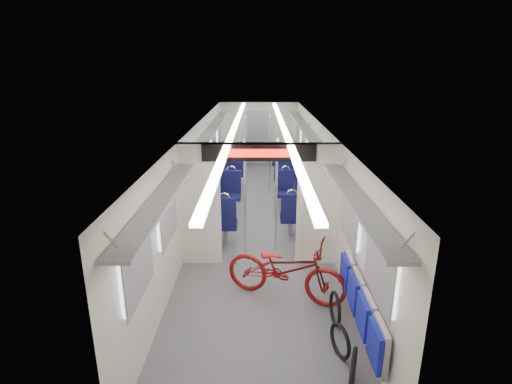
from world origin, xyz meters
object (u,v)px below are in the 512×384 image
seat_bay_far_right (288,165)px  stanchion_far_right (269,156)px  bike_hoop_a (353,369)px  stanchion_near_right (276,196)px  bike_hoop_c (335,310)px  seat_bay_near_right (298,199)px  stanchion_near_left (245,198)px  stanchion_far_left (246,159)px  bike_hoop_b (340,342)px  flip_bench (360,304)px  bicycle (286,269)px  seat_bay_near_left (218,203)px  seat_bay_far_left (230,163)px

seat_bay_far_right → stanchion_far_right: (-0.65, -1.35, 0.58)m
bike_hoop_a → stanchion_near_right: bearing=102.0°
bike_hoop_c → seat_bay_near_right: seat_bay_near_right is taller
stanchion_near_left → stanchion_far_left: same height
bike_hoop_a → stanchion_far_right: size_ratio=0.21×
bike_hoop_b → bike_hoop_c: (0.06, 0.68, 0.02)m
flip_bench → stanchion_far_right: stanchion_far_right is taller
flip_bench → seat_bay_near_right: 4.43m
bicycle → stanchion_far_left: size_ratio=0.86×
seat_bay_far_right → flip_bench: bearing=-86.9°
seat_bay_near_right → stanchion_far_left: 2.17m
seat_bay_near_left → stanchion_far_left: bearing=73.6°
bike_hoop_c → seat_bay_near_left: (-2.04, 3.72, 0.34)m
flip_bench → seat_bay_far_left: seat_bay_far_left is taller
bike_hoop_b → seat_bay_far_left: size_ratio=0.22×
bike_hoop_a → seat_bay_near_left: 5.30m
seat_bay_near_left → stanchion_far_left: 2.13m
bike_hoop_a → seat_bay_near_left: (-2.04, 4.88, 0.36)m
bicycle → seat_bay_far_left: (-1.37, 7.06, 0.03)m
bike_hoop_c → stanchion_far_right: bearing=97.7°
bike_hoop_a → stanchion_far_right: 7.28m
stanchion_far_left → seat_bay_far_right: bearing=52.5°
seat_bay_far_left → seat_bay_near_left: bearing=-90.0°
bicycle → stanchion_far_right: (-0.14, 5.33, 0.63)m
seat_bay_near_right → seat_bay_near_left: bearing=-170.1°
seat_bay_far_left → stanchion_near_right: 5.48m
seat_bay_near_left → stanchion_far_left: (0.58, 1.96, 0.58)m
bike_hoop_c → stanchion_far_left: stanchion_far_left is taller
seat_bay_near_left → stanchion_near_right: 1.89m
seat_bay_near_left → seat_bay_far_left: size_ratio=1.08×
seat_bay_far_right → stanchion_far_right: 1.61m
seat_bay_far_left → stanchion_far_left: 2.22m
bicycle → seat_bay_near_right: seat_bay_near_right is taller
flip_bench → bike_hoop_c: bearing=123.6°
seat_bay_near_left → stanchion_far_right: stanchion_far_right is taller
bicycle → stanchion_near_left: (-0.70, 1.67, 0.63)m
seat_bay_far_right → stanchion_far_right: bearing=-115.5°
flip_bench → seat_bay_near_left: (-2.29, 4.09, -0.01)m
bicycle → stanchion_near_right: 1.87m
seat_bay_near_left → bike_hoop_a: bearing=-67.3°
seat_bay_near_left → stanchion_near_right: stanchion_near_right is taller
seat_bay_near_left → seat_bay_near_right: size_ratio=1.08×
stanchion_near_right → stanchion_far_right: size_ratio=1.00×
bike_hoop_a → stanchion_near_right: stanchion_near_right is taller
seat_bay_near_right → bike_hoop_a: bearing=-88.1°
bike_hoop_b → stanchion_far_right: stanchion_far_right is taller
bike_hoop_a → bike_hoop_b: size_ratio=1.02×
bike_hoop_b → seat_bay_near_left: bearing=114.3°
seat_bay_far_right → stanchion_near_right: bearing=-96.9°
stanchion_far_left → stanchion_far_right: size_ratio=1.00×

